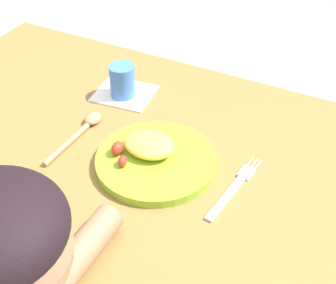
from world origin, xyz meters
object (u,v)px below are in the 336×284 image
Objects in this scene: plate at (153,157)px; spoon at (83,129)px; drinking_cup at (122,81)px; fork at (234,188)px.

plate is 0.19m from spoon.
drinking_cup is (0.01, 0.17, 0.03)m from spoon.
drinking_cup is at bearing 134.95° from plate.
plate is 1.27× the size of spoon.
spoon is 2.32× the size of drinking_cup.
spoon is at bearing -92.35° from drinking_cup.
fork is at bearing -26.74° from drinking_cup.
spoon reaches higher than fork.
spoon is 0.17m from drinking_cup.
drinking_cup is at bearing 70.15° from fork.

